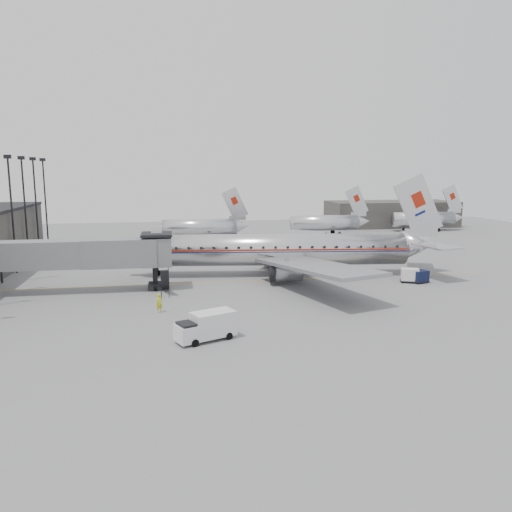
{
  "coord_description": "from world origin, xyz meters",
  "views": [
    {
      "loc": [
        -7.46,
        -52.58,
        13.28
      ],
      "look_at": [
        2.53,
        5.19,
        3.2
      ],
      "focal_mm": 35.0,
      "sensor_mm": 36.0,
      "label": 1
    }
  ],
  "objects_px": {
    "airliner": "(284,250)",
    "baggage_cart_navy": "(420,276)",
    "ramp_worker": "(159,303)",
    "baggage_cart_white": "(410,275)",
    "service_van": "(206,326)"
  },
  "relations": [
    {
      "from": "baggage_cart_white",
      "to": "ramp_worker",
      "type": "xyz_separation_m",
      "value": [
        -29.42,
        -8.0,
        0.02
      ]
    },
    {
      "from": "service_van",
      "to": "ramp_worker",
      "type": "height_order",
      "value": "service_van"
    },
    {
      "from": "ramp_worker",
      "to": "baggage_cart_white",
      "type": "bearing_deg",
      "value": -15.74
    },
    {
      "from": "airliner",
      "to": "service_van",
      "type": "relative_size",
      "value": 8.04
    },
    {
      "from": "service_van",
      "to": "ramp_worker",
      "type": "relative_size",
      "value": 2.81
    },
    {
      "from": "airliner",
      "to": "service_van",
      "type": "bearing_deg",
      "value": -109.41
    },
    {
      "from": "airliner",
      "to": "ramp_worker",
      "type": "height_order",
      "value": "airliner"
    },
    {
      "from": "airliner",
      "to": "baggage_cart_white",
      "type": "height_order",
      "value": "airliner"
    },
    {
      "from": "airliner",
      "to": "baggage_cart_white",
      "type": "distance_m",
      "value": 15.72
    },
    {
      "from": "airliner",
      "to": "ramp_worker",
      "type": "xyz_separation_m",
      "value": [
        -15.5,
        -14.9,
        -2.36
      ]
    },
    {
      "from": "baggage_cart_navy",
      "to": "baggage_cart_white",
      "type": "height_order",
      "value": "baggage_cart_white"
    },
    {
      "from": "baggage_cart_navy",
      "to": "ramp_worker",
      "type": "distance_m",
      "value": 31.4
    },
    {
      "from": "airliner",
      "to": "baggage_cart_navy",
      "type": "xyz_separation_m",
      "value": [
        14.98,
        -7.35,
        -2.47
      ]
    },
    {
      "from": "baggage_cart_navy",
      "to": "ramp_worker",
      "type": "xyz_separation_m",
      "value": [
        -30.48,
        -7.55,
        0.11
      ]
    },
    {
      "from": "airliner",
      "to": "baggage_cart_white",
      "type": "relative_size",
      "value": 15.95
    }
  ]
}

